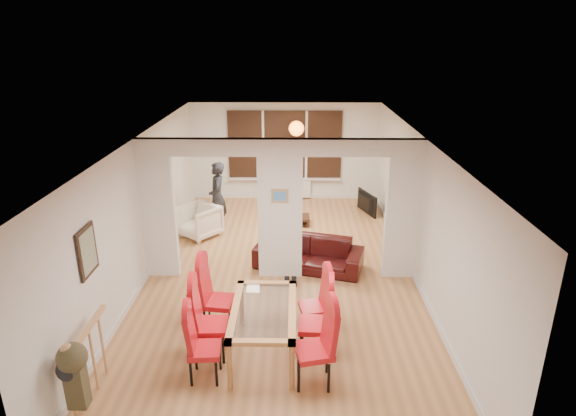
{
  "coord_description": "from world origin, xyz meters",
  "views": [
    {
      "loc": [
        0.25,
        -8.1,
        4.31
      ],
      "look_at": [
        0.13,
        0.6,
        1.12
      ],
      "focal_mm": 30.0,
      "sensor_mm": 36.0,
      "label": 1
    }
  ],
  "objects_px": {
    "television": "(363,203)",
    "dining_chair_ra": "(314,345)",
    "dining_chair_la": "(204,345)",
    "armchair": "(199,221)",
    "coffee_table": "(290,220)",
    "dining_chair_lb": "(211,320)",
    "bowl": "(287,214)",
    "dining_chair_lc": "(218,296)",
    "sofa": "(308,253)",
    "dining_chair_rc": "(314,303)",
    "bottle": "(280,210)",
    "dining_chair_rb": "(315,320)",
    "dining_table": "(264,331)",
    "person": "(217,197)"
  },
  "relations": [
    {
      "from": "dining_chair_ra",
      "to": "dining_chair_rb",
      "type": "relative_size",
      "value": 1.03
    },
    {
      "from": "dining_chair_ra",
      "to": "coffee_table",
      "type": "relative_size",
      "value": 1.24
    },
    {
      "from": "coffee_table",
      "to": "dining_chair_lb",
      "type": "bearing_deg",
      "value": -102.06
    },
    {
      "from": "dining_chair_lb",
      "to": "sofa",
      "type": "relative_size",
      "value": 0.55
    },
    {
      "from": "dining_chair_ra",
      "to": "coffee_table",
      "type": "distance_m",
      "value": 5.51
    },
    {
      "from": "dining_chair_la",
      "to": "bottle",
      "type": "xyz_separation_m",
      "value": [
        0.81,
        5.52,
        -0.17
      ]
    },
    {
      "from": "dining_chair_lc",
      "to": "dining_chair_rc",
      "type": "height_order",
      "value": "dining_chair_lc"
    },
    {
      "from": "person",
      "to": "television",
      "type": "relative_size",
      "value": 1.72
    },
    {
      "from": "dining_chair_rc",
      "to": "bottle",
      "type": "distance_m",
      "value": 4.53
    },
    {
      "from": "dining_chair_rc",
      "to": "coffee_table",
      "type": "height_order",
      "value": "dining_chair_rc"
    },
    {
      "from": "dining_chair_rb",
      "to": "person",
      "type": "height_order",
      "value": "person"
    },
    {
      "from": "dining_chair_rc",
      "to": "television",
      "type": "xyz_separation_m",
      "value": [
        1.45,
        5.18,
        -0.24
      ]
    },
    {
      "from": "dining_chair_rc",
      "to": "armchair",
      "type": "bearing_deg",
      "value": 112.21
    },
    {
      "from": "dining_chair_rc",
      "to": "person",
      "type": "bearing_deg",
      "value": 105.69
    },
    {
      "from": "dining_chair_ra",
      "to": "dining_chair_rb",
      "type": "bearing_deg",
      "value": 73.04
    },
    {
      "from": "dining_chair_lc",
      "to": "armchair",
      "type": "distance_m",
      "value": 3.73
    },
    {
      "from": "dining_chair_la",
      "to": "coffee_table",
      "type": "bearing_deg",
      "value": 75.27
    },
    {
      "from": "dining_chair_la",
      "to": "television",
      "type": "height_order",
      "value": "dining_chair_la"
    },
    {
      "from": "dining_chair_la",
      "to": "armchair",
      "type": "height_order",
      "value": "dining_chair_la"
    },
    {
      "from": "dining_chair_lc",
      "to": "bowl",
      "type": "xyz_separation_m",
      "value": [
        0.97,
        4.41,
        -0.33
      ]
    },
    {
      "from": "television",
      "to": "bowl",
      "type": "height_order",
      "value": "television"
    },
    {
      "from": "dining_table",
      "to": "dining_chair_lb",
      "type": "bearing_deg",
      "value": -176.67
    },
    {
      "from": "dining_chair_lc",
      "to": "sofa",
      "type": "relative_size",
      "value": 0.56
    },
    {
      "from": "dining_chair_rc",
      "to": "bottle",
      "type": "xyz_separation_m",
      "value": [
        -0.64,
        4.48,
        -0.17
      ]
    },
    {
      "from": "dining_chair_la",
      "to": "armchair",
      "type": "xyz_separation_m",
      "value": [
        -0.96,
        4.7,
        -0.15
      ]
    },
    {
      "from": "dining_chair_ra",
      "to": "dining_chair_rc",
      "type": "bearing_deg",
      "value": 74.3
    },
    {
      "from": "dining_table",
      "to": "dining_chair_ra",
      "type": "bearing_deg",
      "value": -41.5
    },
    {
      "from": "dining_chair_lb",
      "to": "dining_chair_rb",
      "type": "relative_size",
      "value": 1.02
    },
    {
      "from": "television",
      "to": "coffee_table",
      "type": "bearing_deg",
      "value": 93.92
    },
    {
      "from": "dining_chair_lc",
      "to": "dining_chair_ra",
      "type": "relative_size",
      "value": 0.99
    },
    {
      "from": "dining_table",
      "to": "dining_chair_rc",
      "type": "height_order",
      "value": "dining_chair_rc"
    },
    {
      "from": "dining_chair_la",
      "to": "sofa",
      "type": "relative_size",
      "value": 0.5
    },
    {
      "from": "dining_table",
      "to": "armchair",
      "type": "bearing_deg",
      "value": 112.12
    },
    {
      "from": "bowl",
      "to": "dining_chair_la",
      "type": "bearing_deg",
      "value": -100.15
    },
    {
      "from": "dining_table",
      "to": "person",
      "type": "xyz_separation_m",
      "value": [
        -1.32,
        4.54,
        0.44
      ]
    },
    {
      "from": "dining_table",
      "to": "dining_chair_rc",
      "type": "bearing_deg",
      "value": 35.95
    },
    {
      "from": "dining_chair_rc",
      "to": "dining_chair_lb",
      "type": "bearing_deg",
      "value": -170.0
    },
    {
      "from": "dining_chair_lb",
      "to": "coffee_table",
      "type": "xyz_separation_m",
      "value": [
        1.05,
        4.93,
        -0.46
      ]
    },
    {
      "from": "television",
      "to": "dining_chair_ra",
      "type": "bearing_deg",
      "value": 147.06
    },
    {
      "from": "bowl",
      "to": "armchair",
      "type": "bearing_deg",
      "value": -157.25
    },
    {
      "from": "dining_table",
      "to": "television",
      "type": "xyz_separation_m",
      "value": [
        2.16,
        5.69,
        -0.1
      ]
    },
    {
      "from": "dining_chair_lb",
      "to": "dining_chair_lc",
      "type": "bearing_deg",
      "value": 86.86
    },
    {
      "from": "dining_chair_lb",
      "to": "dining_table",
      "type": "bearing_deg",
      "value": 1.18
    },
    {
      "from": "dining_chair_rc",
      "to": "television",
      "type": "height_order",
      "value": "dining_chair_rc"
    },
    {
      "from": "dining_chair_lc",
      "to": "person",
      "type": "bearing_deg",
      "value": 106.0
    },
    {
      "from": "person",
      "to": "dining_table",
      "type": "bearing_deg",
      "value": 8.15
    },
    {
      "from": "person",
      "to": "bottle",
      "type": "relative_size",
      "value": 6.26
    },
    {
      "from": "dining_chair_ra",
      "to": "television",
      "type": "bearing_deg",
      "value": 63.15
    },
    {
      "from": "sofa",
      "to": "armchair",
      "type": "bearing_deg",
      "value": 163.43
    },
    {
      "from": "dining_chair_rb",
      "to": "person",
      "type": "bearing_deg",
      "value": 116.49
    }
  ]
}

